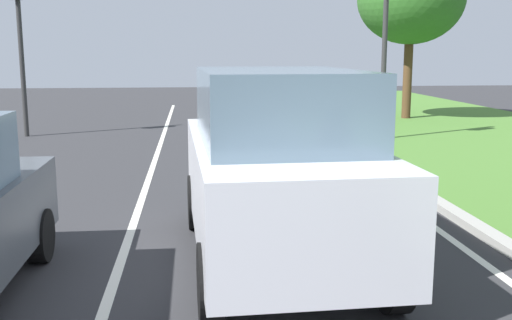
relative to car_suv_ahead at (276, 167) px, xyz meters
name	(u,v)px	position (x,y,z in m)	size (l,w,h in m)	color
ground_plane	(185,174)	(-1.14, 5.38, -1.17)	(60.00, 60.00, 0.00)	#2D2D30
lane_line_center	(150,175)	(-1.84, 5.38, -1.16)	(0.12, 32.00, 0.01)	silver
lane_line_right_edge	(357,170)	(2.46, 5.38, -1.16)	(0.12, 32.00, 0.01)	silver
curb_right	(380,167)	(2.96, 5.38, -1.11)	(0.24, 48.00, 0.12)	#9E9B93
car_suv_ahead	(276,167)	(0.00, 0.00, 0.00)	(2.10, 4.56, 2.28)	silver
traffic_light_near_right	(387,13)	(4.27, 9.35, 2.32)	(0.32, 0.50, 5.22)	#2D2D2D
traffic_light_overhead_left	(18,17)	(-5.84, 11.35, 2.26)	(0.32, 0.50, 5.15)	#2D2D2D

